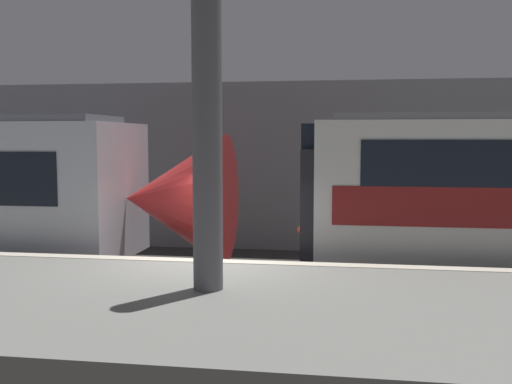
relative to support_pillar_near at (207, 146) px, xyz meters
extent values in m
plane|color=#33302D|center=(-0.46, 2.02, -3.06)|extent=(120.00, 120.00, 0.00)
cube|color=slate|center=(-0.46, -0.41, -2.54)|extent=(40.00, 4.86, 1.06)
cube|color=beige|center=(-0.46, 1.87, -2.00)|extent=(40.00, 0.30, 0.01)
cube|color=gray|center=(-0.46, 8.70, -0.69)|extent=(50.00, 0.15, 4.75)
cylinder|color=#56565B|center=(0.00, 0.00, 0.00)|extent=(0.41, 0.41, 4.01)
cone|color=red|center=(-1.70, 4.19, -1.19)|extent=(2.20, 2.77, 2.77)
sphere|color=#F2EFCC|center=(-0.75, 4.19, -1.63)|extent=(0.20, 0.20, 0.20)
cube|color=black|center=(1.18, 4.19, -1.27)|extent=(0.25, 2.86, 2.35)
cube|color=black|center=(1.18, 4.19, -0.10)|extent=(0.25, 2.57, 0.94)
sphere|color=#EA4C42|center=(1.03, 3.53, -1.69)|extent=(0.18, 0.18, 0.18)
sphere|color=#EA4C42|center=(1.03, 4.84, -1.69)|extent=(0.18, 0.18, 0.18)
camera|label=1|loc=(1.93, -8.03, 0.10)|focal=42.00mm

